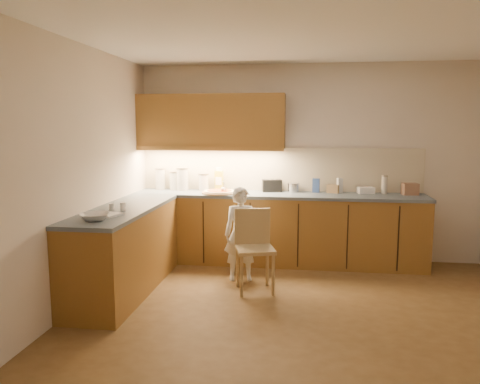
# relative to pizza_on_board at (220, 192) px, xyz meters

# --- Properties ---
(room) EXTENTS (4.54, 4.50, 2.62)m
(room) POSITION_rel_pizza_on_board_xyz_m (1.12, -1.59, 0.74)
(room) COLOR brown
(room) RESTS_ON ground
(l_counter) EXTENTS (3.77, 2.62, 0.92)m
(l_counter) POSITION_rel_pizza_on_board_xyz_m (0.20, -0.35, -0.48)
(l_counter) COLOR olive
(l_counter) RESTS_ON ground
(backsplash) EXTENTS (3.75, 0.02, 0.58)m
(backsplash) POSITION_rel_pizza_on_board_xyz_m (0.75, 0.39, 0.27)
(backsplash) COLOR beige
(backsplash) RESTS_ON l_counter
(upper_cabinets) EXTENTS (1.95, 0.36, 0.73)m
(upper_cabinets) POSITION_rel_pizza_on_board_xyz_m (-0.15, 0.23, 0.91)
(upper_cabinets) COLOR olive
(upper_cabinets) RESTS_ON ground
(pizza_on_board) EXTENTS (0.46, 0.46, 0.18)m
(pizza_on_board) POSITION_rel_pizza_on_board_xyz_m (0.00, 0.00, 0.00)
(pizza_on_board) COLOR tan
(pizza_on_board) RESTS_ON l_counter
(child) EXTENTS (0.44, 0.34, 1.09)m
(child) POSITION_rel_pizza_on_board_xyz_m (0.38, -0.66, -0.39)
(child) COLOR silver
(child) RESTS_ON ground
(wooden_chair) EXTENTS (0.49, 0.49, 0.88)m
(wooden_chair) POSITION_rel_pizza_on_board_xyz_m (0.56, -0.95, -0.43)
(wooden_chair) COLOR tan
(wooden_chair) RESTS_ON ground
(mixing_bowl) EXTENTS (0.36, 0.36, 0.07)m
(mixing_bowl) POSITION_rel_pizza_on_board_xyz_m (-0.83, -1.88, 0.01)
(mixing_bowl) COLOR white
(mixing_bowl) RESTS_ON l_counter
(canister_a) EXTENTS (0.15, 0.15, 0.29)m
(canister_a) POSITION_rel_pizza_on_board_xyz_m (-0.89, 0.29, 0.13)
(canister_a) COLOR beige
(canister_a) RESTS_ON l_counter
(canister_b) EXTENTS (0.14, 0.14, 0.25)m
(canister_b) POSITION_rel_pizza_on_board_xyz_m (-0.68, 0.27, 0.11)
(canister_b) COLOR silver
(canister_b) RESTS_ON l_counter
(canister_c) EXTENTS (0.17, 0.17, 0.31)m
(canister_c) POSITION_rel_pizza_on_board_xyz_m (-0.56, 0.24, 0.14)
(canister_c) COLOR beige
(canister_c) RESTS_ON l_counter
(canister_d) EXTENTS (0.14, 0.14, 0.23)m
(canister_d) POSITION_rel_pizza_on_board_xyz_m (-0.27, 0.26, 0.10)
(canister_d) COLOR silver
(canister_d) RESTS_ON l_counter
(oil_jug) EXTENTS (0.11, 0.09, 0.31)m
(oil_jug) POSITION_rel_pizza_on_board_xyz_m (-0.06, 0.29, 0.12)
(oil_jug) COLOR gold
(oil_jug) RESTS_ON l_counter
(toaster) EXTENTS (0.28, 0.19, 0.17)m
(toaster) POSITION_rel_pizza_on_board_xyz_m (0.66, 0.27, 0.06)
(toaster) COLOR black
(toaster) RESTS_ON l_counter
(steel_pot) EXTENTS (0.16, 0.16, 0.12)m
(steel_pot) POSITION_rel_pizza_on_board_xyz_m (0.94, 0.27, 0.04)
(steel_pot) COLOR silver
(steel_pot) RESTS_ON l_counter
(blue_box) EXTENTS (0.10, 0.08, 0.18)m
(blue_box) POSITION_rel_pizza_on_board_xyz_m (1.24, 0.28, 0.07)
(blue_box) COLOR #2E4A8C
(blue_box) RESTS_ON l_counter
(card_box_a) EXTENTS (0.17, 0.15, 0.11)m
(card_box_a) POSITION_rel_pizza_on_board_xyz_m (1.46, 0.26, 0.03)
(card_box_a) COLOR #967951
(card_box_a) RESTS_ON l_counter
(white_bottle) EXTENTS (0.08, 0.08, 0.19)m
(white_bottle) POSITION_rel_pizza_on_board_xyz_m (1.55, 0.29, 0.08)
(white_bottle) COLOR silver
(white_bottle) RESTS_ON l_counter
(flat_pack) EXTENTS (0.23, 0.18, 0.08)m
(flat_pack) POSITION_rel_pizza_on_board_xyz_m (1.88, 0.27, 0.02)
(flat_pack) COLOR white
(flat_pack) RESTS_ON l_counter
(tall_jar) EXTENTS (0.08, 0.08, 0.24)m
(tall_jar) POSITION_rel_pizza_on_board_xyz_m (2.11, 0.25, 0.10)
(tall_jar) COLOR silver
(tall_jar) RESTS_ON l_counter
(card_box_b) EXTENTS (0.21, 0.17, 0.15)m
(card_box_b) POSITION_rel_pizza_on_board_xyz_m (2.42, 0.23, 0.05)
(card_box_b) COLOR #A27457
(card_box_b) RESTS_ON l_counter
(dough_cloth) EXTENTS (0.33, 0.29, 0.02)m
(dough_cloth) POSITION_rel_pizza_on_board_xyz_m (-0.83, -1.64, -0.01)
(dough_cloth) COLOR white
(dough_cloth) RESTS_ON l_counter
(spice_jar_a) EXTENTS (0.05, 0.05, 0.07)m
(spice_jar_a) POSITION_rel_pizza_on_board_xyz_m (-0.89, -1.36, 0.02)
(spice_jar_a) COLOR silver
(spice_jar_a) RESTS_ON l_counter
(spice_jar_b) EXTENTS (0.07, 0.07, 0.08)m
(spice_jar_b) POSITION_rel_pizza_on_board_xyz_m (-0.77, -1.35, 0.02)
(spice_jar_b) COLOR white
(spice_jar_b) RESTS_ON l_counter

